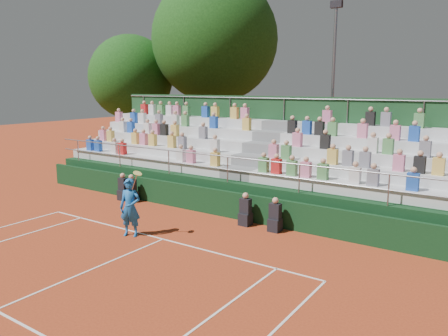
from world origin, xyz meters
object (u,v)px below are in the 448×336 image
Objects in this scene: floodlight_mast at (333,79)px; tree_west at (131,78)px; tree_east at (215,40)px; tennis_player at (130,207)px.

tree_west is at bearing -177.64° from floodlight_mast.
tree_east reaches higher than tree_west.
tree_west is 0.91× the size of floodlight_mast.
tennis_player is at bearing -44.54° from tree_west.
tennis_player is 17.87m from tree_west.
tree_west is 0.70× the size of tree_east.
tree_east reaches higher than floodlight_mast.
tree_west is (-12.33, 12.13, 4.47)m from tennis_player.
tree_west is at bearing -156.72° from tree_east.
floodlight_mast reaches higher than tennis_player.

